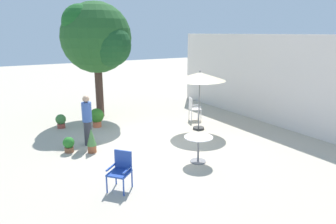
{
  "coord_description": "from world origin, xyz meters",
  "views": [
    {
      "loc": [
        8.79,
        -5.01,
        3.67
      ],
      "look_at": [
        0.0,
        0.23,
        1.01
      ],
      "focal_mm": 32.86,
      "sensor_mm": 36.0,
      "label": 1
    }
  ],
  "objects_px": {
    "cafe_table_0": "(198,144)",
    "standing_person": "(87,120)",
    "potted_plant_1": "(97,117)",
    "patio_umbrella_0": "(200,77)",
    "patio_chair_0": "(193,107)",
    "potted_plant_2": "(61,121)",
    "potted_plant_0": "(69,144)",
    "potted_plant_3": "(92,140)",
    "shade_tree": "(98,37)",
    "patio_chair_1": "(121,168)"
  },
  "relations": [
    {
      "from": "potted_plant_3",
      "to": "standing_person",
      "type": "relative_size",
      "value": 0.47
    },
    {
      "from": "patio_chair_1",
      "to": "potted_plant_3",
      "type": "bearing_deg",
      "value": 177.92
    },
    {
      "from": "patio_chair_1",
      "to": "potted_plant_2",
      "type": "bearing_deg",
      "value": -178.31
    },
    {
      "from": "shade_tree",
      "to": "potted_plant_1",
      "type": "bearing_deg",
      "value": -25.47
    },
    {
      "from": "potted_plant_0",
      "to": "potted_plant_3",
      "type": "relative_size",
      "value": 0.63
    },
    {
      "from": "patio_chair_0",
      "to": "standing_person",
      "type": "distance_m",
      "value": 4.86
    },
    {
      "from": "standing_person",
      "to": "patio_umbrella_0",
      "type": "bearing_deg",
      "value": 83.16
    },
    {
      "from": "shade_tree",
      "to": "potted_plant_2",
      "type": "height_order",
      "value": "shade_tree"
    },
    {
      "from": "potted_plant_1",
      "to": "patio_umbrella_0",
      "type": "bearing_deg",
      "value": 54.62
    },
    {
      "from": "potted_plant_0",
      "to": "potted_plant_1",
      "type": "relative_size",
      "value": 0.66
    },
    {
      "from": "potted_plant_0",
      "to": "standing_person",
      "type": "xyz_separation_m",
      "value": [
        -0.33,
        0.73,
        0.61
      ]
    },
    {
      "from": "patio_chair_0",
      "to": "potted_plant_2",
      "type": "bearing_deg",
      "value": -108.27
    },
    {
      "from": "patio_chair_0",
      "to": "standing_person",
      "type": "height_order",
      "value": "standing_person"
    },
    {
      "from": "potted_plant_1",
      "to": "standing_person",
      "type": "xyz_separation_m",
      "value": [
        1.84,
        -0.9,
        0.45
      ]
    },
    {
      "from": "shade_tree",
      "to": "cafe_table_0",
      "type": "bearing_deg",
      "value": 6.6
    },
    {
      "from": "patio_umbrella_0",
      "to": "potted_plant_2",
      "type": "height_order",
      "value": "patio_umbrella_0"
    },
    {
      "from": "cafe_table_0",
      "to": "potted_plant_1",
      "type": "height_order",
      "value": "cafe_table_0"
    },
    {
      "from": "patio_umbrella_0",
      "to": "standing_person",
      "type": "distance_m",
      "value": 4.39
    },
    {
      "from": "shade_tree",
      "to": "potted_plant_0",
      "type": "xyz_separation_m",
      "value": [
        3.63,
        -2.32,
        -3.2
      ]
    },
    {
      "from": "potted_plant_0",
      "to": "potted_plant_1",
      "type": "distance_m",
      "value": 2.72
    },
    {
      "from": "patio_chair_1",
      "to": "potted_plant_3",
      "type": "relative_size",
      "value": 1.18
    },
    {
      "from": "potted_plant_1",
      "to": "potted_plant_2",
      "type": "xyz_separation_m",
      "value": [
        -0.58,
        -1.27,
        -0.12
      ]
    },
    {
      "from": "shade_tree",
      "to": "patio_chair_0",
      "type": "xyz_separation_m",
      "value": [
        2.59,
        3.2,
        -2.9
      ]
    },
    {
      "from": "potted_plant_1",
      "to": "patio_chair_1",
      "type": "bearing_deg",
      "value": -11.97
    },
    {
      "from": "shade_tree",
      "to": "potted_plant_3",
      "type": "relative_size",
      "value": 6.3
    },
    {
      "from": "patio_chair_0",
      "to": "potted_plant_2",
      "type": "height_order",
      "value": "patio_chair_0"
    },
    {
      "from": "potted_plant_1",
      "to": "patio_chair_0",
      "type": "bearing_deg",
      "value": 73.92
    },
    {
      "from": "cafe_table_0",
      "to": "standing_person",
      "type": "height_order",
      "value": "standing_person"
    },
    {
      "from": "potted_plant_2",
      "to": "standing_person",
      "type": "height_order",
      "value": "standing_person"
    },
    {
      "from": "cafe_table_0",
      "to": "patio_chair_0",
      "type": "bearing_deg",
      "value": 146.53
    },
    {
      "from": "potted_plant_0",
      "to": "potted_plant_3",
      "type": "bearing_deg",
      "value": 58.0
    },
    {
      "from": "patio_chair_0",
      "to": "patio_chair_1",
      "type": "distance_m",
      "value": 6.44
    },
    {
      "from": "cafe_table_0",
      "to": "potted_plant_0",
      "type": "xyz_separation_m",
      "value": [
        -2.69,
        -3.05,
        -0.28
      ]
    },
    {
      "from": "cafe_table_0",
      "to": "potted_plant_1",
      "type": "distance_m",
      "value": 5.07
    },
    {
      "from": "patio_umbrella_0",
      "to": "cafe_table_0",
      "type": "height_order",
      "value": "patio_umbrella_0"
    },
    {
      "from": "potted_plant_0",
      "to": "potted_plant_2",
      "type": "height_order",
      "value": "potted_plant_2"
    },
    {
      "from": "potted_plant_1",
      "to": "potted_plant_3",
      "type": "bearing_deg",
      "value": -21.42
    },
    {
      "from": "potted_plant_1",
      "to": "potted_plant_0",
      "type": "bearing_deg",
      "value": -36.78
    },
    {
      "from": "patio_umbrella_0",
      "to": "potted_plant_1",
      "type": "bearing_deg",
      "value": -125.38
    },
    {
      "from": "potted_plant_1",
      "to": "potted_plant_2",
      "type": "bearing_deg",
      "value": -114.65
    },
    {
      "from": "potted_plant_2",
      "to": "potted_plant_0",
      "type": "bearing_deg",
      "value": -7.32
    },
    {
      "from": "potted_plant_1",
      "to": "potted_plant_2",
      "type": "relative_size",
      "value": 1.36
    },
    {
      "from": "potted_plant_0",
      "to": "standing_person",
      "type": "distance_m",
      "value": 1.0
    },
    {
      "from": "shade_tree",
      "to": "patio_chair_1",
      "type": "bearing_deg",
      "value": -15.11
    },
    {
      "from": "patio_chair_1",
      "to": "potted_plant_2",
      "type": "distance_m",
      "value": 5.78
    },
    {
      "from": "cafe_table_0",
      "to": "potted_plant_3",
      "type": "bearing_deg",
      "value": -133.46
    },
    {
      "from": "standing_person",
      "to": "potted_plant_2",
      "type": "bearing_deg",
      "value": -171.23
    },
    {
      "from": "shade_tree",
      "to": "patio_umbrella_0",
      "type": "xyz_separation_m",
      "value": [
        3.8,
        2.6,
        -1.42
      ]
    },
    {
      "from": "patio_chair_0",
      "to": "potted_plant_1",
      "type": "height_order",
      "value": "patio_chair_0"
    },
    {
      "from": "patio_chair_1",
      "to": "potted_plant_1",
      "type": "relative_size",
      "value": 1.24
    }
  ]
}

